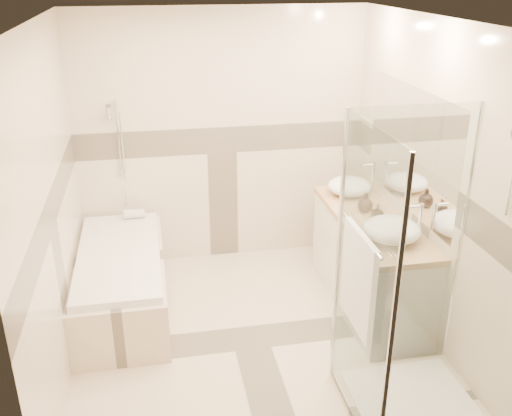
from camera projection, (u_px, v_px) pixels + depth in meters
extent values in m
cube|color=beige|center=(250.00, 338.00, 4.70)|extent=(2.80, 3.00, 0.01)
cube|color=silver|center=(248.00, 19.00, 3.71)|extent=(2.80, 3.00, 0.01)
cube|color=beige|center=(222.00, 140.00, 5.56)|extent=(2.80, 0.01, 2.50)
cube|color=beige|center=(303.00, 309.00, 2.85)|extent=(2.80, 0.01, 2.50)
cube|color=beige|center=(50.00, 212.00, 3.96)|extent=(0.01, 3.00, 2.50)
cube|color=beige|center=(426.00, 184.00, 4.45)|extent=(0.01, 3.00, 2.50)
cube|color=white|center=(410.00, 149.00, 4.64)|extent=(0.01, 1.60, 1.00)
cylinder|color=silver|center=(119.00, 136.00, 5.32)|extent=(0.02, 0.02, 0.70)
cube|color=beige|center=(122.00, 283.00, 5.01)|extent=(0.75, 1.70, 0.50)
cube|color=white|center=(119.00, 255.00, 4.90)|extent=(0.69, 1.60, 0.06)
ellipsoid|color=white|center=(119.00, 260.00, 4.92)|extent=(0.56, 1.40, 0.16)
cube|color=silver|center=(369.00, 265.00, 5.00)|extent=(0.55, 1.60, 0.80)
cylinder|color=silver|center=(355.00, 276.00, 4.53)|extent=(0.01, 0.24, 0.01)
cylinder|color=silver|center=(325.00, 233.00, 5.26)|extent=(0.01, 0.24, 0.01)
cube|color=tan|center=(373.00, 221.00, 4.84)|extent=(0.57, 1.62, 0.05)
cube|color=beige|center=(414.00, 408.00, 3.90)|extent=(0.90, 0.90, 0.08)
cube|color=white|center=(414.00, 403.00, 3.88)|extent=(0.80, 0.80, 0.01)
cube|color=white|center=(363.00, 288.00, 3.43)|extent=(0.01, 0.90, 2.00)
cube|color=white|center=(401.00, 249.00, 3.90)|extent=(0.90, 0.01, 2.00)
cylinder|color=silver|center=(392.00, 332.00, 3.02)|extent=(0.03, 0.03, 2.00)
cylinder|color=silver|center=(338.00, 254.00, 3.83)|extent=(0.03, 0.03, 2.00)
cylinder|color=silver|center=(461.00, 243.00, 3.99)|extent=(0.03, 0.03, 2.00)
cylinder|color=silver|center=(362.00, 235.00, 3.28)|extent=(0.02, 0.60, 0.02)
cube|color=silver|center=(358.00, 280.00, 3.40)|extent=(0.04, 0.48, 0.62)
ellipsoid|color=white|center=(349.00, 186.00, 5.30)|extent=(0.40, 0.40, 0.16)
ellipsoid|color=white|center=(392.00, 230.00, 4.41)|extent=(0.45, 0.45, 0.18)
cylinder|color=silver|center=(373.00, 178.00, 5.31)|extent=(0.03, 0.03, 0.30)
cylinder|color=silver|center=(369.00, 165.00, 5.25)|extent=(0.11, 0.03, 0.03)
cylinder|color=silver|center=(420.00, 221.00, 4.43)|extent=(0.03, 0.03, 0.29)
cylinder|color=silver|center=(415.00, 207.00, 4.37)|extent=(0.10, 0.02, 0.02)
imported|color=black|center=(377.00, 214.00, 4.69)|extent=(0.09, 0.09, 0.18)
imported|color=black|center=(365.00, 202.00, 4.93)|extent=(0.17, 0.17, 0.17)
cube|color=silver|center=(345.00, 186.00, 5.42)|extent=(0.21, 0.29, 0.08)
cylinder|color=silver|center=(134.00, 214.00, 5.52)|extent=(0.20, 0.09, 0.09)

